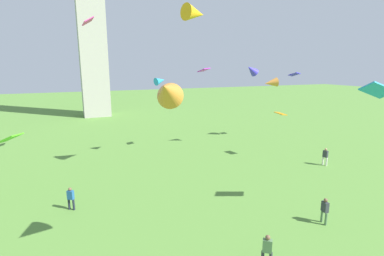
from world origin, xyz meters
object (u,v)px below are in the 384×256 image
person_2 (267,249)px  kite_flying_5 (9,138)px  kite_flying_1 (167,91)px  kite_flying_4 (251,70)px  person_3 (325,209)px  kite_flying_3 (281,114)px  kite_flying_7 (294,74)px  kite_flying_10 (271,83)px  person_1 (71,197)px  kite_flying_2 (377,90)px  kite_flying_6 (195,13)px  person_0 (325,156)px  kite_flying_8 (88,21)px  kite_flying_0 (204,70)px  kite_flying_9 (160,81)px

person_2 → kite_flying_5: 19.35m
kite_flying_1 → kite_flying_4: bearing=74.4°
person_3 → kite_flying_1: bearing=101.0°
kite_flying_3 → kite_flying_7: (6.81, 5.90, 3.74)m
kite_flying_4 → kite_flying_10: size_ratio=0.92×
person_1 → kite_flying_2: 20.33m
person_2 → kite_flying_6: kite_flying_6 is taller
kite_flying_6 → kite_flying_5: bearing=62.8°
person_0 → kite_flying_4: (-3.32, 8.15, 8.12)m
kite_flying_8 → kite_flying_10: (21.66, -0.04, -6.25)m
kite_flying_0 → kite_flying_1: size_ratio=0.65×
kite_flying_1 → person_1: bearing=143.8°
person_0 → kite_flying_0: kite_flying_0 is taller
kite_flying_4 → kite_flying_8: size_ratio=1.12×
person_2 → kite_flying_6: bearing=122.7°
person_1 → kite_flying_6: bearing=49.7°
kite_flying_0 → person_2: bearing=-28.9°
person_2 → person_3: person_2 is taller
person_3 → kite_flying_5: (-18.04, 12.69, 3.29)m
person_1 → person_3: (14.18, -7.98, 0.05)m
kite_flying_10 → kite_flying_0: bearing=-66.7°
kite_flying_4 → person_2: bearing=-47.3°
person_1 → kite_flying_9: kite_flying_9 is taller
person_2 → kite_flying_3: size_ratio=1.34×
kite_flying_3 → kite_flying_4: 6.29m
kite_flying_3 → kite_flying_10: size_ratio=0.63×
kite_flying_7 → kite_flying_9: 17.85m
person_2 → kite_flying_9: kite_flying_9 is taller
person_1 → kite_flying_2: size_ratio=0.99×
kite_flying_1 → kite_flying_9: bearing=101.4°
person_2 → kite_flying_2: (8.65, 1.58, 7.12)m
person_0 → person_2: 17.35m
person_0 → kite_flying_6: size_ratio=0.77×
kite_flying_3 → kite_flying_8: size_ratio=0.77×
person_2 → person_0: bearing=74.5°
person_0 → kite_flying_4: kite_flying_4 is taller
person_3 → kite_flying_3: kite_flying_3 is taller
kite_flying_7 → kite_flying_9: size_ratio=0.94×
kite_flying_1 → kite_flying_4: kite_flying_4 is taller
person_3 → kite_flying_10: 22.23m
kite_flying_1 → kite_flying_3: bearing=64.2°
kite_flying_6 → kite_flying_7: kite_flying_6 is taller
person_1 → kite_flying_5: 6.95m
kite_flying_1 → kite_flying_6: kite_flying_6 is taller
kite_flying_2 → kite_flying_7: bearing=75.3°
kite_flying_6 → kite_flying_9: kite_flying_6 is taller
person_2 → kite_flying_2: bearing=50.7°
kite_flying_2 → kite_flying_3: (3.06, 11.84, -3.34)m
person_1 → kite_flying_3: size_ratio=1.25×
kite_flying_4 → kite_flying_10: 5.73m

